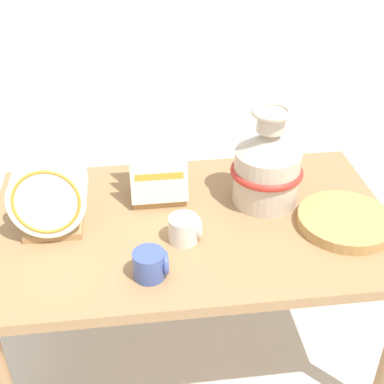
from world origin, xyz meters
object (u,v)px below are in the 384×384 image
dish_rack_round_plates (50,202)px  dish_rack_square_plates (158,178)px  mug_cream_glaze (185,229)px  wicker_charger_stack (345,221)px  ceramic_vase (267,164)px  mug_cobalt_glaze (151,264)px

dish_rack_round_plates → dish_rack_square_plates: (0.34, 0.15, -0.03)m
dish_rack_round_plates → mug_cream_glaze: (0.40, -0.10, -0.06)m
dish_rack_square_plates → wicker_charger_stack: 0.62m
ceramic_vase → dish_rack_square_plates: 0.36m
mug_cream_glaze → ceramic_vase: bearing=31.5°
dish_rack_round_plates → wicker_charger_stack: size_ratio=0.85×
wicker_charger_stack → mug_cobalt_glaze: 0.64m
wicker_charger_stack → mug_cobalt_glaze: size_ratio=3.03×
ceramic_vase → wicker_charger_stack: (0.22, -0.17, -0.12)m
dish_rack_square_plates → dish_rack_round_plates: bearing=-156.1°
dish_rack_round_plates → dish_rack_square_plates: 0.37m
mug_cobalt_glaze → dish_rack_round_plates: bearing=139.1°
ceramic_vase → mug_cream_glaze: ceramic_vase is taller
ceramic_vase → dish_rack_square_plates: bearing=168.2°
mug_cream_glaze → dish_rack_round_plates: bearing=165.8°
dish_rack_square_plates → mug_cobalt_glaze: bearing=-97.2°
dish_rack_square_plates → wicker_charger_stack: bearing=-23.1°
dish_rack_round_plates → wicker_charger_stack: bearing=-5.9°
ceramic_vase → mug_cream_glaze: size_ratio=3.41×
ceramic_vase → mug_cream_glaze: 0.35m
dish_rack_round_plates → wicker_charger_stack: (0.90, -0.09, -0.09)m
wicker_charger_stack → mug_cream_glaze: mug_cream_glaze is taller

